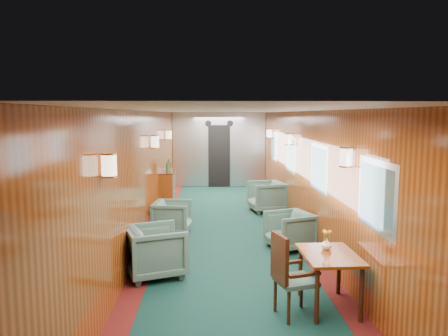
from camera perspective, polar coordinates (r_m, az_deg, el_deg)
name	(u,v)px	position (r m, az deg, el deg)	size (l,w,h in m)	color
room	(227,152)	(8.17, 0.37, 2.10)	(12.00, 12.10, 2.40)	#0D3028
bulkhead	(219,150)	(14.10, -0.64, 2.34)	(2.98, 0.17, 2.39)	silver
windows_right	(303,160)	(8.63, 10.22, 1.02)	(0.02, 8.60, 0.80)	#ADAFB4
wall_sconces	(226,142)	(8.73, 0.22, 3.43)	(2.97, 7.97, 0.25)	beige
dining_table	(329,262)	(5.50, 13.59, -11.90)	(0.66, 0.92, 0.68)	brown
side_chair	(288,272)	(5.20, 8.42, -13.32)	(0.54, 0.56, 0.99)	#1A3E37
credenza	(168,190)	(10.79, -7.32, -2.87)	(0.34, 1.08, 1.25)	brown
flower_vase	(326,244)	(5.60, 13.24, -9.63)	(0.13, 0.13, 0.14)	white
armchair_left_near	(156,251)	(6.51, -8.93, -10.65)	(0.79, 0.81, 0.74)	#1A3E37
armchair_left_far	(172,217)	(8.67, -6.74, -6.42)	(0.70, 0.72, 0.65)	#1A3E37
armchair_right_near	(289,230)	(7.75, 8.55, -8.07)	(0.70, 0.72, 0.66)	#1A3E37
armchair_right_far	(266,196)	(10.61, 5.55, -3.71)	(0.78, 0.80, 0.73)	#1A3E37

